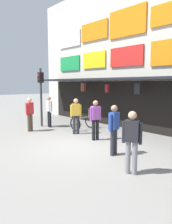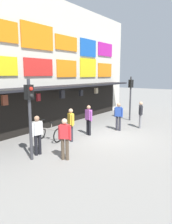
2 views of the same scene
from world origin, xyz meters
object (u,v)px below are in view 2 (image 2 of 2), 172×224
at_px(traffic_light_near, 30,107).
at_px(pedestrian_in_green, 65,137).
at_px(traffic_light_far, 131,91).
at_px(pedestrian_in_black, 37,133).
at_px(pedestrian_in_yellow, 71,123).
at_px(pedestrian_in_red, 89,118).
at_px(bicycle_parked, 49,133).
at_px(pedestrian_in_blue, 118,115).
at_px(pedestrian_in_purple, 141,113).

relative_size(traffic_light_near, pedestrian_in_green, 1.90).
distance_m(traffic_light_near, traffic_light_far, 9.16).
bearing_deg(pedestrian_in_green, pedestrian_in_black, 102.00).
bearing_deg(traffic_light_far, pedestrian_in_yellow, 177.58).
distance_m(traffic_light_near, pedestrian_in_red, 4.37).
relative_size(pedestrian_in_green, pedestrian_in_yellow, 1.00).
distance_m(bicycle_parked, pedestrian_in_green, 2.74).
relative_size(pedestrian_in_black, pedestrian_in_blue, 1.00).
bearing_deg(pedestrian_in_blue, pedestrian_in_purple, -30.99).
bearing_deg(pedestrian_in_black, pedestrian_in_green, -78.00).
bearing_deg(pedestrian_in_green, pedestrian_in_yellow, 34.41).
height_order(traffic_light_far, bicycle_parked, traffic_light_far).
relative_size(traffic_light_far, bicycle_parked, 2.59).
relative_size(traffic_light_far, pedestrian_in_purple, 1.90).
bearing_deg(pedestrian_in_red, pedestrian_in_black, -179.96).
bearing_deg(pedestrian_in_purple, pedestrian_in_yellow, 159.02).
distance_m(bicycle_parked, pedestrian_in_purple, 5.97).
relative_size(bicycle_parked, pedestrian_in_black, 0.73).
distance_m(bicycle_parked, pedestrian_in_yellow, 1.25).
xyz_separation_m(traffic_light_near, traffic_light_far, (9.16, 0.02, 0.00)).
relative_size(traffic_light_far, pedestrian_in_red, 1.90).
distance_m(pedestrian_in_black, pedestrian_in_yellow, 2.26).
relative_size(traffic_light_far, pedestrian_in_green, 1.90).
relative_size(traffic_light_near, pedestrian_in_blue, 1.90).
distance_m(traffic_light_near, bicycle_parked, 3.03).
relative_size(pedestrian_in_red, pedestrian_in_yellow, 1.00).
height_order(pedestrian_in_red, pedestrian_in_purple, same).
xyz_separation_m(traffic_light_near, pedestrian_in_yellow, (2.76, 0.29, -1.19)).
bearing_deg(traffic_light_far, pedestrian_in_black, 178.74).
distance_m(traffic_light_far, pedestrian_in_purple, 2.59).
relative_size(traffic_light_near, pedestrian_in_black, 1.90).
relative_size(traffic_light_near, pedestrian_in_purple, 1.90).
bearing_deg(pedestrian_in_green, pedestrian_in_blue, 4.39).
height_order(bicycle_parked, pedestrian_in_green, pedestrian_in_green).
xyz_separation_m(bicycle_parked, pedestrian_in_yellow, (0.62, -0.94, 0.55)).
xyz_separation_m(pedestrian_in_blue, pedestrian_in_yellow, (-3.28, 0.96, 0.00)).
bearing_deg(pedestrian_in_purple, traffic_light_far, 41.23).
distance_m(traffic_light_near, pedestrian_in_black, 1.31).
relative_size(pedestrian_in_blue, pedestrian_in_yellow, 1.00).
distance_m(traffic_light_far, pedestrian_in_green, 8.54).
bearing_deg(pedestrian_in_purple, pedestrian_in_red, 152.09).
bearing_deg(pedestrian_in_yellow, pedestrian_in_black, -177.98).
bearing_deg(traffic_light_near, pedestrian_in_green, -54.24).
xyz_separation_m(traffic_light_far, pedestrian_in_red, (-4.96, 0.19, -1.19)).
distance_m(traffic_light_near, pedestrian_in_purple, 7.67).
bearing_deg(pedestrian_in_blue, bicycle_parked, 154.01).
xyz_separation_m(traffic_light_near, pedestrian_in_green, (0.77, -1.07, -1.19)).
relative_size(pedestrian_in_black, pedestrian_in_green, 1.00).
distance_m(traffic_light_far, pedestrian_in_black, 8.74).
bearing_deg(pedestrian_in_green, pedestrian_in_red, 20.59).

